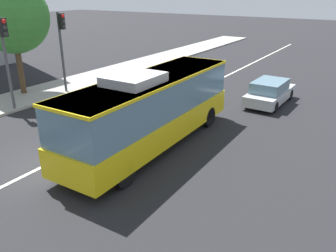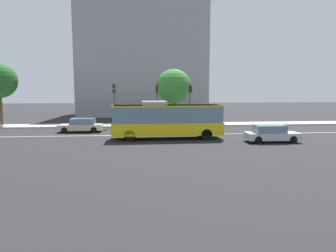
# 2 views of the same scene
# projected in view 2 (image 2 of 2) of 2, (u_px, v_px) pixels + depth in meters

# --- Properties ---
(ground_plane) EXTENTS (160.00, 160.00, 0.00)m
(ground_plane) POSITION_uv_depth(u_px,v_px,m) (128.00, 135.00, 29.48)
(ground_plane) COLOR black
(sidewalk_kerb) EXTENTS (80.00, 3.55, 0.14)m
(sidewalk_kerb) POSITION_uv_depth(u_px,v_px,m) (130.00, 125.00, 37.77)
(sidewalk_kerb) COLOR #9E9B93
(sidewalk_kerb) RESTS_ON ground_plane
(lane_centre_line) EXTENTS (76.00, 0.16, 0.01)m
(lane_centre_line) POSITION_uv_depth(u_px,v_px,m) (128.00, 135.00, 29.48)
(lane_centre_line) COLOR silver
(lane_centre_line) RESTS_ON ground_plane
(transit_bus) EXTENTS (10.03, 2.62, 3.46)m
(transit_bus) POSITION_uv_depth(u_px,v_px,m) (167.00, 119.00, 27.15)
(transit_bus) COLOR yellow
(transit_bus) RESTS_ON ground_plane
(sedan_silver) EXTENTS (4.55, 1.92, 1.46)m
(sedan_silver) POSITION_uv_depth(u_px,v_px,m) (271.00, 134.00, 25.56)
(sedan_silver) COLOR #B7BABF
(sedan_silver) RESTS_ON ground_plane
(sedan_beige) EXTENTS (4.51, 1.83, 1.46)m
(sedan_beige) POSITION_uv_depth(u_px,v_px,m) (81.00, 125.00, 31.75)
(sedan_beige) COLOR #C6B793
(sedan_beige) RESTS_ON ground_plane
(traffic_light_near_corner) EXTENTS (0.32, 0.62, 5.20)m
(traffic_light_near_corner) POSITION_uv_depth(u_px,v_px,m) (114.00, 98.00, 35.54)
(traffic_light_near_corner) COLOR #47474C
(traffic_light_near_corner) RESTS_ON ground_plane
(traffic_light_mid_block) EXTENTS (0.34, 0.62, 5.20)m
(traffic_light_mid_block) POSITION_uv_depth(u_px,v_px,m) (157.00, 98.00, 36.03)
(traffic_light_mid_block) COLOR #47474C
(traffic_light_mid_block) RESTS_ON ground_plane
(traffic_light_far_corner) EXTENTS (0.33, 0.62, 5.20)m
(traffic_light_far_corner) POSITION_uv_depth(u_px,v_px,m) (190.00, 98.00, 36.68)
(traffic_light_far_corner) COLOR #47474C
(traffic_light_far_corner) RESTS_ON ground_plane
(street_tree_kerbside_left) EXTENTS (4.49, 4.49, 7.21)m
(street_tree_kerbside_left) POSITION_uv_depth(u_px,v_px,m) (174.00, 86.00, 38.51)
(street_tree_kerbside_left) COLOR #4C3823
(street_tree_kerbside_left) RESTS_ON ground_plane
(office_block_background) EXTENTS (22.41, 16.69, 20.40)m
(office_block_background) POSITION_uv_depth(u_px,v_px,m) (143.00, 60.00, 55.51)
(office_block_background) COLOR #939399
(office_block_background) RESTS_ON ground_plane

